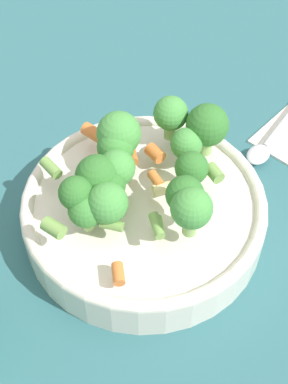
{
  "coord_description": "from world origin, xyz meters",
  "views": [
    {
      "loc": [
        0.34,
        0.08,
        0.48
      ],
      "look_at": [
        0.0,
        0.0,
        0.06
      ],
      "focal_mm": 50.0,
      "sensor_mm": 36.0,
      "label": 1
    }
  ],
  "objects": [
    {
      "name": "pasta_salad",
      "position": [
        -0.01,
        -0.01,
        0.09
      ],
      "size": [
        0.22,
        0.19,
        0.07
      ],
      "color": "#8CB766",
      "rests_on": "bowl"
    },
    {
      "name": "ground_plane",
      "position": [
        0.0,
        0.0,
        0.0
      ],
      "size": [
        3.0,
        3.0,
        0.0
      ],
      "primitive_type": "plane",
      "color": "#2D6066"
    },
    {
      "name": "bowl",
      "position": [
        0.0,
        0.0,
        0.03
      ],
      "size": [
        0.26,
        0.26,
        0.05
      ],
      "color": "silver",
      "rests_on": "ground_plane"
    },
    {
      "name": "spoon",
      "position": [
        -0.17,
        0.13,
        0.01
      ],
      "size": [
        0.19,
        0.08,
        0.01
      ],
      "rotation": [
        0.0,
        0.0,
        12.2
      ],
      "color": "silver",
      "rests_on": "napkin"
    }
  ]
}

